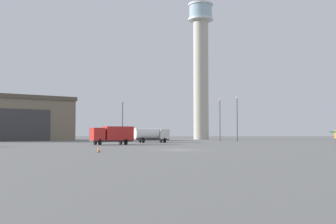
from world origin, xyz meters
TOP-DOWN VIEW (x-y plane):
  - ground_plane at (0.00, 0.00)m, footprint 400.00×400.00m
  - control_tower at (3.54, 76.41)m, footprint 7.47×7.47m
  - hangar at (-47.31, 55.31)m, footprint 37.51×36.56m
  - truck_box_red at (-12.07, 19.83)m, footprint 7.17×5.84m
  - truck_fuel_tanker_white at (-7.12, 34.67)m, footprint 7.21×5.05m
  - light_post_west at (11.15, 45.68)m, footprint 0.44×0.44m
  - light_post_east at (7.47, 48.51)m, footprint 0.44×0.44m
  - light_post_north at (-15.25, 48.08)m, footprint 0.44×0.44m
  - traffic_cone_near_right at (-8.21, -6.68)m, footprint 0.36×0.36m

SIDE VIEW (x-z plane):
  - ground_plane at x=0.00m, z-range 0.00..0.00m
  - traffic_cone_near_right at x=-8.21m, z-range 0.00..0.59m
  - truck_fuel_tanker_white at x=-7.12m, z-range 0.20..3.12m
  - truck_box_red at x=-12.07m, z-range 0.20..3.25m
  - hangar at x=-47.31m, z-range 0.02..11.19m
  - light_post_north at x=-15.25m, z-range 0.85..10.37m
  - light_post_east at x=7.47m, z-range 0.86..10.72m
  - light_post_west at x=11.15m, z-range 0.86..10.99m
  - control_tower at x=3.54m, z-range 0.69..45.63m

